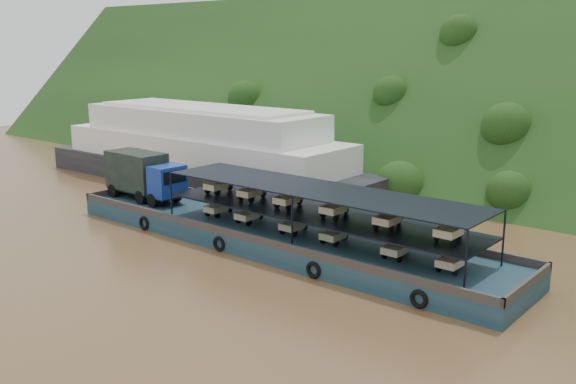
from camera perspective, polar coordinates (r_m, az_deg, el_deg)
The scene contains 4 objects.
ground at distance 43.80m, azimuth -0.49°, elevation -5.14°, with size 160.00×160.00×0.00m, color brown.
hillside at distance 74.19m, azimuth 17.74°, elevation 1.80°, with size 140.00×28.00×28.00m, color #163413.
cargo_barge at distance 45.49m, azimuth -2.84°, elevation -2.80°, with size 35.00×7.18×5.04m.
passenger_ferry at distance 64.58m, azimuth -7.63°, elevation 3.73°, with size 38.18×9.93×7.71m.
Camera 1 is at (26.83, -31.80, 13.68)m, focal length 40.00 mm.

